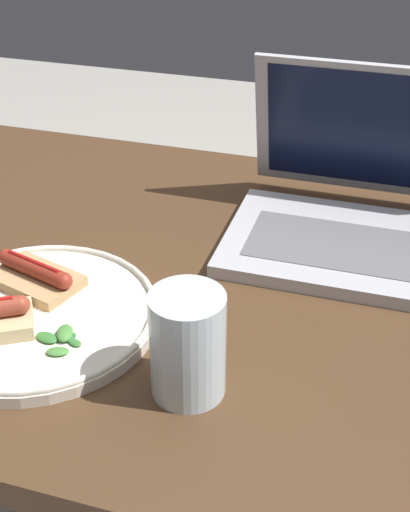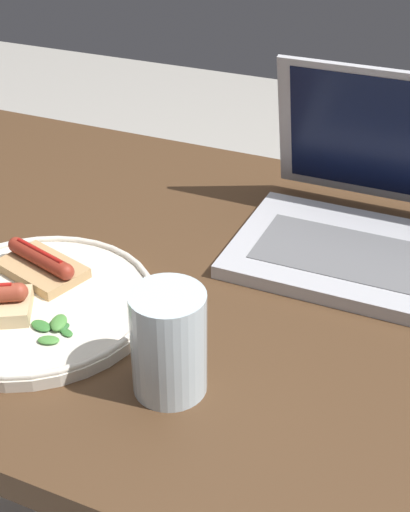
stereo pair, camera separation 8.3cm
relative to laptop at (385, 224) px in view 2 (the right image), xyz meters
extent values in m
cube|color=#4C331E|center=(-0.13, -0.14, -0.06)|extent=(1.42, 0.74, 0.04)
cylinder|color=#4C331E|center=(-0.76, 0.14, -0.45)|extent=(0.05, 0.05, 0.74)
cube|color=#B7B7BC|center=(0.00, -0.04, -0.03)|extent=(0.37, 0.22, 0.02)
cube|color=slate|center=(0.00, -0.05, -0.02)|extent=(0.30, 0.12, 0.00)
cube|color=#B7B7BC|center=(0.00, 0.10, 0.08)|extent=(0.37, 0.06, 0.21)
cube|color=#0C1433|center=(0.00, 0.09, 0.08)|extent=(0.33, 0.05, 0.18)
cylinder|color=silver|center=(-0.35, -0.29, -0.03)|extent=(0.28, 0.28, 0.01)
torus|color=silver|center=(-0.35, -0.29, -0.03)|extent=(0.28, 0.28, 0.01)
cube|color=tan|center=(-0.37, -0.24, -0.02)|extent=(0.12, 0.09, 0.01)
cylinder|color=maroon|center=(-0.37, -0.24, 0.00)|extent=(0.10, 0.05, 0.02)
sphere|color=maroon|center=(-0.32, -0.26, 0.00)|extent=(0.02, 0.02, 0.02)
sphere|color=maroon|center=(-0.42, -0.23, 0.00)|extent=(0.02, 0.02, 0.02)
cylinder|color=red|center=(-0.37, -0.24, 0.01)|extent=(0.08, 0.03, 0.01)
sphere|color=#9E3D28|center=(-0.34, -0.32, 0.00)|extent=(0.02, 0.02, 0.02)
ellipsoid|color=#4C8E3D|center=(-0.29, -0.35, -0.02)|extent=(0.03, 0.02, 0.01)
ellipsoid|color=#387A33|center=(-0.28, -0.33, -0.03)|extent=(0.02, 0.02, 0.00)
ellipsoid|color=#387A33|center=(-0.31, -0.34, -0.02)|extent=(0.03, 0.02, 0.01)
ellipsoid|color=#2D662D|center=(-0.28, -0.33, -0.02)|extent=(0.01, 0.02, 0.00)
ellipsoid|color=#4C8E3D|center=(-0.29, -0.33, -0.02)|extent=(0.03, 0.03, 0.01)
ellipsoid|color=#2D662D|center=(-0.30, -0.32, -0.02)|extent=(0.01, 0.02, 0.01)
cylinder|color=silver|center=(-0.14, -0.35, 0.02)|extent=(0.08, 0.08, 0.12)
camera|label=1|loc=(0.03, -0.86, 0.46)|focal=50.00mm
camera|label=2|loc=(0.11, -0.83, 0.46)|focal=50.00mm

